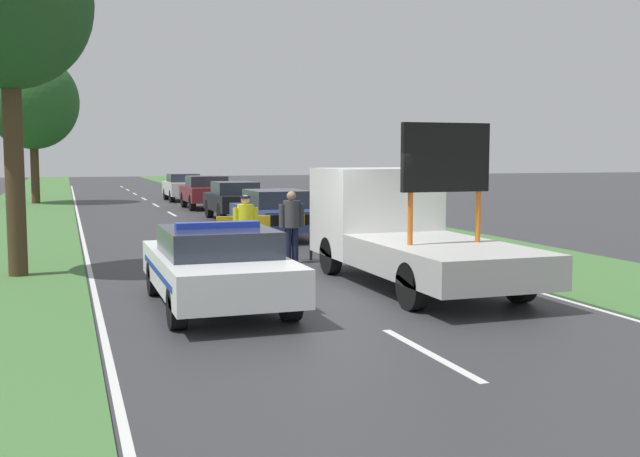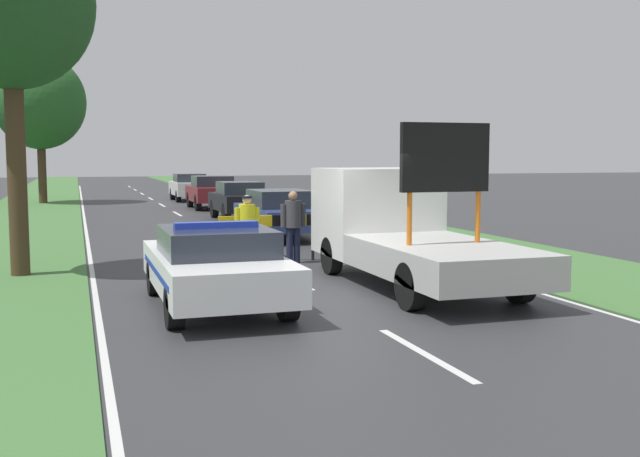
% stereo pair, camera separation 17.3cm
% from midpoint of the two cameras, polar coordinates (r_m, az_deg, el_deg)
% --- Properties ---
extents(ground_plane, '(160.00, 160.00, 0.00)m').
position_cam_midpoint_polar(ground_plane, '(13.36, 0.37, -5.06)').
color(ground_plane, '#333335').
extents(lane_markings, '(7.72, 70.00, 0.01)m').
position_cam_midpoint_polar(lane_markings, '(30.20, -10.10, 0.80)').
color(lane_markings, silver).
rests_on(lane_markings, ground).
extents(grass_verge_left, '(4.17, 120.00, 0.03)m').
position_cam_midpoint_polar(grass_verge_left, '(32.60, -21.25, 0.87)').
color(grass_verge_left, '#427038').
rests_on(grass_verge_left, ground).
extents(grass_verge_right, '(4.17, 120.00, 0.03)m').
position_cam_midpoint_polar(grass_verge_right, '(34.10, -0.70, 1.44)').
color(grass_verge_right, '#427038').
rests_on(grass_verge_right, ground).
extents(police_car, '(1.93, 4.54, 1.41)m').
position_cam_midpoint_polar(police_car, '(12.29, -7.58, -2.77)').
color(police_car, white).
rests_on(police_car, ground).
extents(work_truck, '(2.24, 6.15, 3.03)m').
position_cam_midpoint_polar(work_truck, '(14.80, 6.40, 0.09)').
color(work_truck, white).
rests_on(work_truck, ground).
extents(road_barrier, '(2.50, 0.08, 1.09)m').
position_cam_midpoint_polar(road_barrier, '(17.40, -3.42, 0.35)').
color(road_barrier, black).
rests_on(road_barrier, ground).
extents(police_officer, '(0.57, 0.36, 1.59)m').
position_cam_midpoint_polar(police_officer, '(16.80, -5.28, 0.36)').
color(police_officer, '#191E38').
rests_on(police_officer, ground).
extents(pedestrian_civilian, '(0.60, 0.38, 1.66)m').
position_cam_midpoint_polar(pedestrian_civilian, '(17.14, -1.77, 0.57)').
color(pedestrian_civilian, '#191E38').
rests_on(pedestrian_civilian, ground).
extents(traffic_cone_near_police, '(0.38, 0.38, 0.53)m').
position_cam_midpoint_polar(traffic_cone_near_police, '(18.37, -3.04, -1.34)').
color(traffic_cone_near_police, black).
rests_on(traffic_cone_near_police, ground).
extents(traffic_cone_centre_front, '(0.35, 0.35, 0.49)m').
position_cam_midpoint_polar(traffic_cone_centre_front, '(18.43, -6.48, -1.39)').
color(traffic_cone_centre_front, black).
rests_on(traffic_cone_centre_front, ground).
extents(queued_car_hatch_blue, '(1.86, 4.62, 1.44)m').
position_cam_midpoint_polar(queued_car_hatch_blue, '(22.62, -2.89, 1.21)').
color(queued_car_hatch_blue, navy).
rests_on(queued_car_hatch_blue, ground).
extents(queued_car_sedan_black, '(1.75, 4.01, 1.47)m').
position_cam_midpoint_polar(queued_car_sedan_black, '(29.12, -6.00, 2.20)').
color(queued_car_sedan_black, black).
rests_on(queued_car_sedan_black, ground).
extents(queued_car_wagon_maroon, '(1.94, 3.95, 1.53)m').
position_cam_midpoint_polar(queued_car_wagon_maroon, '(35.41, -8.10, 2.81)').
color(queued_car_wagon_maroon, maroon).
rests_on(queued_car_wagon_maroon, ground).
extents(queued_car_van_white, '(1.77, 4.07, 1.49)m').
position_cam_midpoint_polar(queued_car_van_white, '(41.89, -9.81, 3.16)').
color(queued_car_van_white, silver).
rests_on(queued_car_van_white, ground).
extents(roadside_tree_near_left, '(3.29, 3.29, 7.23)m').
position_cam_midpoint_polar(roadside_tree_near_left, '(16.61, -22.25, 15.53)').
color(roadside_tree_near_left, '#42301E').
rests_on(roadside_tree_near_left, ground).
extents(roadside_tree_near_right, '(4.60, 4.60, 7.63)m').
position_cam_midpoint_polar(roadside_tree_near_right, '(41.27, -20.46, 9.01)').
color(roadside_tree_near_right, '#42301E').
rests_on(roadside_tree_near_right, ground).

